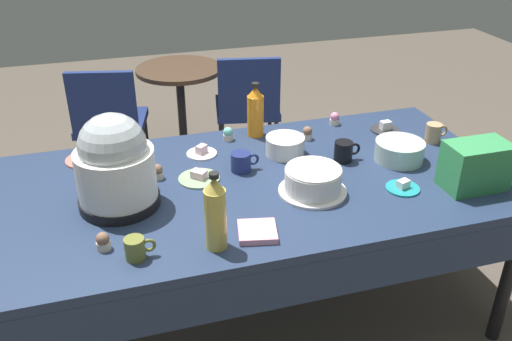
# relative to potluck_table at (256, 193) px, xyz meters

# --- Properties ---
(ground) EXTENTS (9.00, 9.00, 0.00)m
(ground) POSITION_rel_potluck_table_xyz_m (0.00, 0.00, -0.69)
(ground) COLOR brown
(potluck_table) EXTENTS (2.20, 1.10, 0.75)m
(potluck_table) POSITION_rel_potluck_table_xyz_m (0.00, 0.00, 0.00)
(potluck_table) COLOR navy
(potluck_table) RESTS_ON ground
(frosted_layer_cake) EXTENTS (0.28, 0.28, 0.11)m
(frosted_layer_cake) POSITION_rel_potluck_table_xyz_m (0.20, -0.16, 0.12)
(frosted_layer_cake) COLOR silver
(frosted_layer_cake) RESTS_ON potluck_table
(slow_cooker) EXTENTS (0.32, 0.32, 0.39)m
(slow_cooker) POSITION_rel_potluck_table_xyz_m (-0.57, -0.03, 0.24)
(slow_cooker) COLOR black
(slow_cooker) RESTS_ON potluck_table
(glass_salad_bowl) EXTENTS (0.22, 0.22, 0.09)m
(glass_salad_bowl) POSITION_rel_potluck_table_xyz_m (0.69, -0.00, 0.11)
(glass_salad_bowl) COLOR #B2C6BC
(glass_salad_bowl) RESTS_ON potluck_table
(ceramic_snack_bowl) EXTENTS (0.18, 0.18, 0.09)m
(ceramic_snack_bowl) POSITION_rel_potluck_table_xyz_m (0.20, 0.20, 0.11)
(ceramic_snack_bowl) COLOR silver
(ceramic_snack_bowl) RESTS_ON potluck_table
(dessert_plate_sage) EXTENTS (0.18, 0.18, 0.04)m
(dessert_plate_sage) POSITION_rel_potluck_table_xyz_m (-0.23, 0.08, 0.07)
(dessert_plate_sage) COLOR #8CA87F
(dessert_plate_sage) RESTS_ON potluck_table
(dessert_plate_white) EXTENTS (0.14, 0.14, 0.05)m
(dessert_plate_white) POSITION_rel_potluck_table_xyz_m (-0.17, 0.31, 0.07)
(dessert_plate_white) COLOR white
(dessert_plate_white) RESTS_ON potluck_table
(dessert_plate_charcoal) EXTENTS (0.15, 0.15, 0.05)m
(dessert_plate_charcoal) POSITION_rel_potluck_table_xyz_m (0.78, 0.31, 0.07)
(dessert_plate_charcoal) COLOR #2D2D33
(dessert_plate_charcoal) RESTS_ON potluck_table
(dessert_plate_coral) EXTENTS (0.19, 0.19, 0.06)m
(dessert_plate_coral) POSITION_rel_potluck_table_xyz_m (-0.70, 0.41, 0.08)
(dessert_plate_coral) COLOR #E07266
(dessert_plate_coral) RESTS_ON potluck_table
(dessert_plate_teal) EXTENTS (0.14, 0.14, 0.04)m
(dessert_plate_teal) POSITION_rel_potluck_table_xyz_m (0.57, -0.24, 0.07)
(dessert_plate_teal) COLOR teal
(dessert_plate_teal) RESTS_ON potluck_table
(cupcake_cocoa) EXTENTS (0.05, 0.05, 0.07)m
(cupcake_cocoa) POSITION_rel_potluck_table_xyz_m (-0.40, 0.14, 0.09)
(cupcake_cocoa) COLOR beige
(cupcake_cocoa) RESTS_ON potluck_table
(cupcake_berry) EXTENTS (0.05, 0.05, 0.07)m
(cupcake_berry) POSITION_rel_potluck_table_xyz_m (-0.20, -0.09, 0.09)
(cupcake_berry) COLOR beige
(cupcake_berry) RESTS_ON potluck_table
(cupcake_rose) EXTENTS (0.05, 0.05, 0.07)m
(cupcake_rose) POSITION_rel_potluck_table_xyz_m (-0.65, -0.31, 0.09)
(cupcake_rose) COLOR beige
(cupcake_rose) RESTS_ON potluck_table
(cupcake_mint) EXTENTS (0.05, 0.05, 0.07)m
(cupcake_mint) POSITION_rel_potluck_table_xyz_m (-0.02, 0.43, 0.09)
(cupcake_mint) COLOR beige
(cupcake_mint) RESTS_ON potluck_table
(cupcake_lemon) EXTENTS (0.05, 0.05, 0.07)m
(cupcake_lemon) POSITION_rel_potluck_table_xyz_m (0.36, 0.33, 0.09)
(cupcake_lemon) COLOR beige
(cupcake_lemon) RESTS_ON potluck_table
(cupcake_vanilla) EXTENTS (0.05, 0.05, 0.07)m
(cupcake_vanilla) POSITION_rel_potluck_table_xyz_m (0.57, 0.46, 0.09)
(cupcake_vanilla) COLOR beige
(cupcake_vanilla) RESTS_ON potluck_table
(soda_bottle_orange_juice) EXTENTS (0.08, 0.08, 0.28)m
(soda_bottle_orange_juice) POSITION_rel_potluck_table_xyz_m (0.13, 0.45, 0.19)
(soda_bottle_orange_juice) COLOR orange
(soda_bottle_orange_juice) RESTS_ON potluck_table
(soda_bottle_ginger_ale) EXTENTS (0.08, 0.08, 0.30)m
(soda_bottle_ginger_ale) POSITION_rel_potluck_table_xyz_m (-0.27, -0.41, 0.20)
(soda_bottle_ginger_ale) COLOR gold
(soda_bottle_ginger_ale) RESTS_ON potluck_table
(coffee_mug_black) EXTENTS (0.13, 0.08, 0.09)m
(coffee_mug_black) POSITION_rel_potluck_table_xyz_m (0.44, 0.07, 0.11)
(coffee_mug_black) COLOR black
(coffee_mug_black) RESTS_ON potluck_table
(coffee_mug_olive) EXTENTS (0.11, 0.07, 0.08)m
(coffee_mug_olive) POSITION_rel_potluck_table_xyz_m (-0.55, -0.40, 0.10)
(coffee_mug_olive) COLOR olive
(coffee_mug_olive) RESTS_ON potluck_table
(coffee_mug_tan) EXTENTS (0.12, 0.08, 0.09)m
(coffee_mug_tan) POSITION_rel_potluck_table_xyz_m (0.95, 0.13, 0.11)
(coffee_mug_tan) COLOR tan
(coffee_mug_tan) RESTS_ON potluck_table
(coffee_mug_navy) EXTENTS (0.13, 0.09, 0.09)m
(coffee_mug_navy) POSITION_rel_potluck_table_xyz_m (-0.04, 0.11, 0.11)
(coffee_mug_navy) COLOR navy
(coffee_mug_navy) RESTS_ON potluck_table
(soda_carton) EXTENTS (0.26, 0.16, 0.20)m
(soda_carton) POSITION_rel_potluck_table_xyz_m (0.86, -0.31, 0.16)
(soda_carton) COLOR #338C4C
(soda_carton) RESTS_ON potluck_table
(paper_napkin_stack) EXTENTS (0.17, 0.17, 0.02)m
(paper_napkin_stack) POSITION_rel_potluck_table_xyz_m (-0.11, -0.38, 0.07)
(paper_napkin_stack) COLOR pink
(paper_napkin_stack) RESTS_ON potluck_table
(maroon_chair_left) EXTENTS (0.53, 0.53, 0.85)m
(maroon_chair_left) POSITION_rel_potluck_table_xyz_m (-0.57, 1.51, -0.20)
(maroon_chair_left) COLOR navy
(maroon_chair_left) RESTS_ON ground
(maroon_chair_right) EXTENTS (0.52, 0.52, 0.85)m
(maroon_chair_right) POSITION_rel_potluck_table_xyz_m (0.39, 1.51, -0.20)
(maroon_chair_right) COLOR navy
(maroon_chair_right) RESTS_ON ground
(round_cafe_table) EXTENTS (0.60, 0.60, 0.72)m
(round_cafe_table) POSITION_rel_potluck_table_xyz_m (-0.05, 1.73, -0.19)
(round_cafe_table) COLOR #473323
(round_cafe_table) RESTS_ON ground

